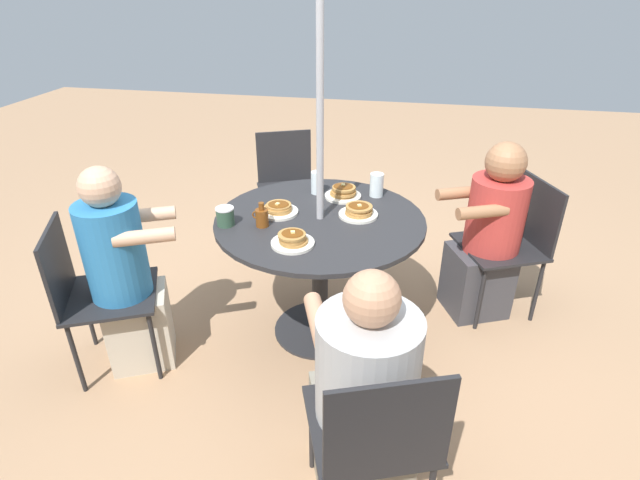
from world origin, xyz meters
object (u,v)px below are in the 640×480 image
at_px(patio_table, 320,242).
at_px(drinking_glass_a, 317,183).
at_px(diner_west, 364,399).
at_px(patio_chair_north, 513,238).
at_px(diner_north, 488,239).
at_px(pancake_plate_b, 359,212).
at_px(drinking_glass_b, 377,185).
at_px(pancake_plate_c, 343,193).
at_px(pancake_plate_d, 279,209).
at_px(syrup_bottle, 262,217).
at_px(patio_chair_west, 376,432).
at_px(coffee_cup, 225,216).
at_px(patio_chair_east, 287,181).
at_px(patio_chair_south, 92,289).
at_px(diner_south, 125,279).
at_px(pancake_plate_a, 293,240).

height_order(patio_table, drinking_glass_a, drinking_glass_a).
bearing_deg(diner_west, patio_chair_north, 42.27).
xyz_separation_m(diner_north, pancake_plate_b, (0.74, 0.35, 0.27)).
bearing_deg(patio_chair_north, drinking_glass_b, 74.79).
bearing_deg(drinking_glass_b, drinking_glass_a, 4.56).
relative_size(pancake_plate_c, drinking_glass_b, 1.56).
bearing_deg(drinking_glass_b, patio_chair_north, -171.63).
xyz_separation_m(pancake_plate_d, syrup_bottle, (0.04, 0.17, 0.03)).
bearing_deg(patio_chair_west, pancake_plate_c, 82.98).
distance_m(pancake_plate_b, coffee_cup, 0.70).
bearing_deg(patio_table, patio_chair_east, -66.76).
bearing_deg(patio_chair_west, drinking_glass_a, 88.55).
height_order(diner_north, patio_chair_south, diner_north).
height_order(diner_south, drinking_glass_a, diner_south).
height_order(diner_west, drinking_glass_b, diner_west).
relative_size(pancake_plate_b, syrup_bottle, 1.61).
distance_m(patio_chair_south, pancake_plate_d, 1.04).
height_order(patio_chair_north, patio_chair_east, same).
relative_size(diner_west, pancake_plate_d, 5.03).
height_order(patio_table, pancake_plate_b, pancake_plate_b).
bearing_deg(coffee_cup, diner_south, 29.10).
height_order(patio_chair_north, diner_west, diner_west).
height_order(diner_north, drinking_glass_b, diner_north).
bearing_deg(patio_chair_north, diner_south, 90.65).
distance_m(patio_chair_north, patio_chair_west, 1.74).
bearing_deg(coffee_cup, pancake_plate_b, -160.20).
xyz_separation_m(patio_chair_north, diner_west, (0.74, 1.44, -0.02)).
relative_size(patio_chair_south, pancake_plate_b, 4.01).
xyz_separation_m(diner_west, drinking_glass_b, (0.09, -1.31, 0.35)).
bearing_deg(diner_south, drinking_glass_b, 98.45).
height_order(patio_chair_west, syrup_bottle, syrup_bottle).
bearing_deg(syrup_bottle, diner_west, 128.08).
relative_size(patio_chair_west, pancake_plate_d, 4.01).
distance_m(patio_chair_south, pancake_plate_a, 1.07).
relative_size(diner_west, pancake_plate_c, 5.03).
relative_size(patio_table, patio_chair_south, 1.33).
height_order(pancake_plate_c, drinking_glass_b, drinking_glass_b).
bearing_deg(patio_chair_east, coffee_cup, 67.13).
relative_size(patio_chair_east, pancake_plate_d, 4.01).
distance_m(patio_table, patio_chair_north, 1.20).
relative_size(diner_south, diner_west, 1.07).
bearing_deg(pancake_plate_d, coffee_cup, 39.34).
distance_m(drinking_glass_a, drinking_glass_b, 0.35).
bearing_deg(patio_table, pancake_plate_a, 76.98).
relative_size(patio_table, coffee_cup, 11.59).
bearing_deg(pancake_plate_a, patio_chair_north, -145.89).
height_order(patio_chair_north, diner_north, diner_north).
bearing_deg(pancake_plate_b, pancake_plate_d, 6.37).
height_order(patio_chair_south, pancake_plate_d, patio_chair_south).
distance_m(patio_table, pancake_plate_d, 0.29).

